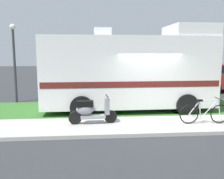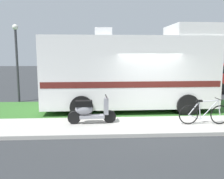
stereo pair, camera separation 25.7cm
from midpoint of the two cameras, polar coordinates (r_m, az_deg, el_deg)
ground_plane at (r=9.82m, az=9.50°, el=-6.55°), size 80.00×80.00×0.00m
sidewalk at (r=8.68m, az=11.28°, el=-8.19°), size 24.00×2.00×0.12m
grass_strip at (r=11.23m, az=7.81°, el=-4.39°), size 24.00×3.40×0.08m
motorhome_rv at (r=10.67m, az=5.06°, el=4.32°), size 7.21×2.58×3.69m
scooter at (r=8.47m, az=-4.23°, el=-4.84°), size 1.66×0.50×0.97m
bicycle at (r=8.98m, az=21.31°, el=-5.19°), size 1.73×0.52×0.88m
street_lamp_post at (r=13.43m, az=-20.63°, el=7.44°), size 0.28×0.28×3.94m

